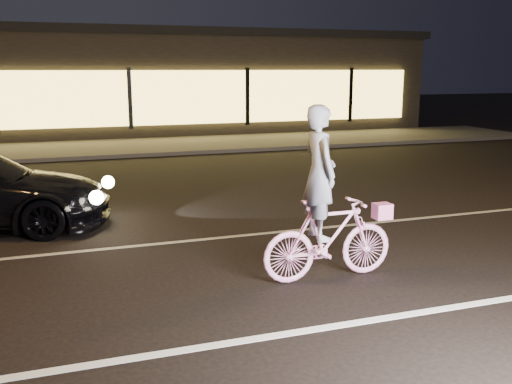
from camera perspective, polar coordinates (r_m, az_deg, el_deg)
name	(u,v)px	position (r m, az deg, el deg)	size (l,w,h in m)	color
ground	(273,279)	(7.45, 1.70, -8.73)	(90.00, 90.00, 0.00)	black
lane_stripe_near	(323,328)	(6.18, 6.73, -13.35)	(60.00, 0.12, 0.01)	silver
lane_stripe_far	(229,237)	(9.24, -2.68, -4.49)	(60.00, 0.10, 0.01)	gray
sidewalk	(138,147)	(19.83, -11.68, 4.45)	(30.00, 4.00, 0.12)	#383533
storefront	(118,81)	(25.59, -13.67, 10.75)	(25.40, 8.42, 4.20)	black
cyclist	(326,219)	(7.28, 7.05, -2.71)	(1.78, 0.61, 2.24)	#F83EAD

